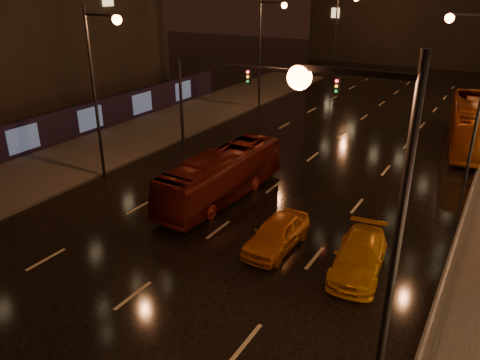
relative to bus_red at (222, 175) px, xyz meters
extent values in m
plane|color=black|center=(1.83, 6.77, -1.33)|extent=(140.00, 140.00, 0.00)
cube|color=#38332D|center=(-11.67, 1.77, -1.25)|extent=(7.00, 70.00, 0.15)
cube|color=black|center=(-15.37, -1.23, -0.08)|extent=(0.30, 46.00, 2.50)
cylinder|color=black|center=(-7.77, 6.77, 1.77)|extent=(0.22, 0.22, 6.20)
cube|color=black|center=(-0.17, 6.77, 4.77)|extent=(15.20, 0.14, 0.14)
cube|color=black|center=(-2.17, 6.77, 4.12)|extent=(0.32, 0.18, 0.95)
cube|color=black|center=(3.83, 6.77, 4.12)|extent=(0.32, 0.18, 0.95)
sphere|color=#FF1E19|center=(-2.17, 6.65, 4.42)|extent=(0.18, 0.18, 0.18)
cylinder|color=black|center=(11.43, -11.23, 3.67)|extent=(0.18, 0.18, 10.00)
cube|color=black|center=(10.23, -11.23, 8.17)|extent=(2.40, 0.12, 0.12)
sphere|color=orange|center=(9.13, -11.23, 7.97)|extent=(0.50, 0.50, 0.50)
cube|color=#99999E|center=(12.03, 4.77, -0.23)|extent=(0.05, 56.00, 0.05)
cube|color=#99999E|center=(12.03, 4.77, -0.63)|extent=(0.05, 56.00, 0.05)
imported|color=#56120C|center=(0.00, 0.00, 0.00)|extent=(2.50, 9.59, 2.66)
imported|color=#9E460F|center=(10.83, 16.86, 0.34)|extent=(4.40, 12.23, 3.33)
imported|color=#C76512|center=(5.01, -3.31, -0.61)|extent=(1.76, 4.26, 1.44)
imported|color=orange|center=(8.74, -3.23, -0.65)|extent=(2.48, 4.88, 1.36)
camera|label=1|loc=(12.85, -19.89, 9.69)|focal=35.00mm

